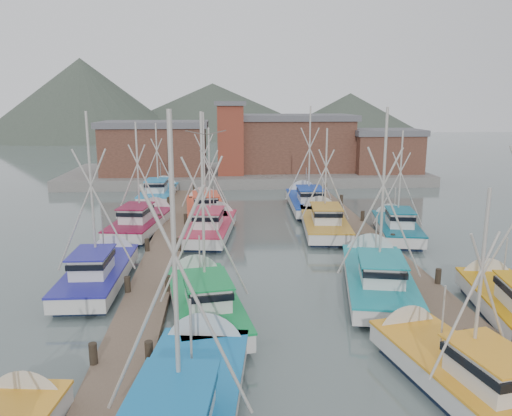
{
  "coord_description": "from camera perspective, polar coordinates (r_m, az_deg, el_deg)",
  "views": [
    {
      "loc": [
        -3.33,
        -25.94,
        9.76
      ],
      "look_at": [
        -0.87,
        7.27,
        2.6
      ],
      "focal_mm": 35.0,
      "sensor_mm": 36.0,
      "label": 1
    }
  ],
  "objects": [
    {
      "name": "quay",
      "position": [
        63.69,
        -1.2,
        3.86
      ],
      "size": [
        44.0,
        16.0,
        1.2
      ],
      "primitive_type": "cube",
      "color": "gray",
      "rests_on": "ground"
    },
    {
      "name": "boat_0",
      "position": [
        16.5,
        -8.04,
        -21.36
      ],
      "size": [
        4.5,
        10.6,
        10.53
      ],
      "rotation": [
        0.0,
        0.0,
        -0.13
      ],
      "color": "black",
      "rests_on": "ground"
    },
    {
      "name": "boat_4",
      "position": [
        23.84,
        -6.06,
        -10.32
      ],
      "size": [
        4.23,
        9.5,
        10.12
      ],
      "rotation": [
        0.0,
        0.0,
        0.16
      ],
      "color": "black",
      "rests_on": "ground"
    },
    {
      "name": "gull_far",
      "position": [
        29.66,
        1.63,
        3.58
      ],
      "size": [
        1.54,
        0.66,
        0.24
      ],
      "rotation": [
        0.0,
        0.0,
        -0.4
      ],
      "color": "gray",
      "rests_on": "ground"
    },
    {
      "name": "lookout_tower",
      "position": [
        59.11,
        -2.96,
        8.03
      ],
      "size": [
        3.6,
        3.6,
        8.5
      ],
      "color": "maroon",
      "rests_on": "quay"
    },
    {
      "name": "ground",
      "position": [
        27.92,
        2.92,
        -8.35
      ],
      "size": [
        260.0,
        260.0,
        0.0
      ],
      "primitive_type": "plane",
      "color": "#51615E",
      "rests_on": "ground"
    },
    {
      "name": "boat_12",
      "position": [
        43.36,
        -5.86,
        -0.01
      ],
      "size": [
        3.95,
        10.03,
        9.76
      ],
      "rotation": [
        0.0,
        0.0,
        0.07
      ],
      "color": "black",
      "rests_on": "ground"
    },
    {
      "name": "boat_11",
      "position": [
        38.3,
        15.66,
        -2.04
      ],
      "size": [
        4.17,
        8.93,
        8.46
      ],
      "rotation": [
        0.0,
        0.0,
        -0.19
      ],
      "color": "black",
      "rests_on": "ground"
    },
    {
      "name": "dock_right",
      "position": [
        33.12,
        14.19,
        -5.01
      ],
      "size": [
        2.3,
        46.0,
        1.5
      ],
      "color": "brown",
      "rests_on": "ground"
    },
    {
      "name": "distant_hills",
      "position": [
        149.15,
        -7.93,
        8.27
      ],
      "size": [
        175.0,
        140.0,
        42.0
      ],
      "color": "#444E41",
      "rests_on": "ground"
    },
    {
      "name": "boat_1",
      "position": [
        19.23,
        21.97,
        -17.0
      ],
      "size": [
        4.39,
        9.24,
        7.94
      ],
      "rotation": [
        0.0,
        0.0,
        0.2
      ],
      "color": "black",
      "rests_on": "ground"
    },
    {
      "name": "boat_10",
      "position": [
        39.42,
        -12.74,
        -1.48
      ],
      "size": [
        4.38,
        9.9,
        9.14
      ],
      "rotation": [
        0.0,
        0.0,
        -0.16
      ],
      "color": "black",
      "rests_on": "ground"
    },
    {
      "name": "shed_right",
      "position": [
        63.57,
        14.53,
        6.4
      ],
      "size": [
        8.48,
        6.36,
        5.2
      ],
      "color": "brown",
      "rests_on": "quay"
    },
    {
      "name": "shed_left",
      "position": [
        61.66,
        -11.44,
        6.85
      ],
      "size": [
        12.72,
        8.48,
        6.2
      ],
      "color": "brown",
      "rests_on": "quay"
    },
    {
      "name": "boat_6",
      "position": [
        28.6,
        -17.33,
        -6.94
      ],
      "size": [
        4.08,
        9.07,
        10.05
      ],
      "rotation": [
        0.0,
        0.0,
        -0.01
      ],
      "color": "black",
      "rests_on": "ground"
    },
    {
      "name": "boat_9",
      "position": [
        38.73,
        7.7,
        -1.54
      ],
      "size": [
        4.1,
        10.24,
        8.74
      ],
      "rotation": [
        0.0,
        0.0,
        -0.1
      ],
      "color": "black",
      "rests_on": "ground"
    },
    {
      "name": "shed_center",
      "position": [
        63.83,
        4.22,
        7.54
      ],
      "size": [
        14.84,
        9.54,
        6.9
      ],
      "color": "brown",
      "rests_on": "quay"
    },
    {
      "name": "boat_8",
      "position": [
        37.12,
        -5.06,
        -2.07
      ],
      "size": [
        4.08,
        9.6,
        8.75
      ],
      "rotation": [
        0.0,
        0.0,
        -0.14
      ],
      "color": "black",
      "rests_on": "ground"
    },
    {
      "name": "boat_13",
      "position": [
        46.32,
        5.89,
        0.77
      ],
      "size": [
        4.19,
        10.51,
        10.31
      ],
      "rotation": [
        0.0,
        0.0,
        -0.05
      ],
      "color": "black",
      "rests_on": "ground"
    },
    {
      "name": "dock_left",
      "position": [
        31.69,
        -10.74,
        -5.63
      ],
      "size": [
        2.3,
        46.0,
        1.5
      ],
      "color": "brown",
      "rests_on": "ground"
    },
    {
      "name": "boat_5",
      "position": [
        27.39,
        13.61,
        -7.57
      ],
      "size": [
        5.12,
        10.65,
        10.44
      ],
      "rotation": [
        0.0,
        0.0,
        -0.2
      ],
      "color": "black",
      "rests_on": "ground"
    },
    {
      "name": "boat_7",
      "position": [
        26.1,
        26.97,
        -9.59
      ],
      "size": [
        4.21,
        9.13,
        10.72
      ],
      "rotation": [
        0.0,
        0.0,
        -0.16
      ],
      "color": "black",
      "rests_on": "ground"
    },
    {
      "name": "gull_near",
      "position": [
        19.11,
        -5.75,
        8.49
      ],
      "size": [
        1.55,
        0.62,
        0.24
      ],
      "rotation": [
        0.0,
        0.0,
        0.1
      ],
      "color": "gray",
      "rests_on": "ground"
    },
    {
      "name": "boat_14",
      "position": [
        51.42,
        -10.95,
        1.74
      ],
      "size": [
        3.59,
        9.55,
        8.51
      ],
      "rotation": [
        0.0,
        0.0,
        -0.04
      ],
      "color": "black",
      "rests_on": "ground"
    }
  ]
}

